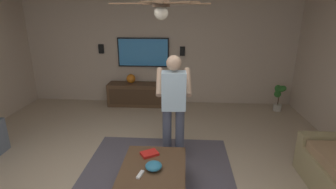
{
  "coord_description": "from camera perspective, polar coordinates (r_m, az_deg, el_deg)",
  "views": [
    {
      "loc": [
        -2.82,
        -0.63,
        2.24
      ],
      "look_at": [
        0.76,
        -0.39,
        1.06
      ],
      "focal_mm": 27.33,
      "sensor_mm": 36.0,
      "label": 1
    }
  ],
  "objects": [
    {
      "name": "ground_plane",
      "position": [
        3.66,
        -7.38,
        -19.79
      ],
      "size": [
        8.15,
        8.15,
        0.0
      ],
      "primitive_type": "plane",
      "color": "tan"
    },
    {
      "name": "wall_back_tv",
      "position": [
        6.37,
        -1.95,
        9.77
      ],
      "size": [
        0.1,
        6.75,
        2.62
      ],
      "primitive_type": "cube",
      "color": "#BCA893",
      "rests_on": "ground"
    },
    {
      "name": "area_rug",
      "position": [
        3.69,
        -2.82,
        -19.16
      ],
      "size": [
        2.54,
        2.18,
        0.01
      ],
      "primitive_type": "cube",
      "color": "#514C56",
      "rests_on": "ground"
    },
    {
      "name": "coffee_table",
      "position": [
        3.36,
        -3.3,
        -17.29
      ],
      "size": [
        1.0,
        0.8,
        0.4
      ],
      "color": "#513823",
      "rests_on": "ground"
    },
    {
      "name": "media_console",
      "position": [
        6.33,
        -5.6,
        0.01
      ],
      "size": [
        0.45,
        1.7,
        0.55
      ],
      "rotation": [
        0.0,
        0.0,
        3.14
      ],
      "color": "#513823",
      "rests_on": "ground"
    },
    {
      "name": "tv",
      "position": [
        6.33,
        -5.53,
        9.33
      ],
      "size": [
        0.05,
        1.25,
        0.7
      ],
      "rotation": [
        0.0,
        0.0,
        3.14
      ],
      "color": "black"
    },
    {
      "name": "person_standing",
      "position": [
        3.86,
        1.25,
        -1.63
      ],
      "size": [
        0.55,
        0.56,
        1.64
      ],
      "rotation": [
        0.0,
        0.0,
        0.06
      ],
      "color": "#4C5166",
      "rests_on": "ground"
    },
    {
      "name": "potted_plant_short",
      "position": [
        6.45,
        23.49,
        0.01
      ],
      "size": [
        0.26,
        0.23,
        0.63
      ],
      "color": "#B7B2A8",
      "rests_on": "ground"
    },
    {
      "name": "bowl",
      "position": [
        3.23,
        -3.22,
        -15.63
      ],
      "size": [
        0.21,
        0.21,
        0.09
      ],
      "primitive_type": "ellipsoid",
      "color": "teal",
      "rests_on": "coffee_table"
    },
    {
      "name": "remote_white",
      "position": [
        3.16,
        -6.2,
        -17.31
      ],
      "size": [
        0.16,
        0.08,
        0.02
      ],
      "primitive_type": "cube",
      "rotation": [
        0.0,
        0.0,
        6.05
      ],
      "color": "white",
      "rests_on": "coffee_table"
    },
    {
      "name": "book",
      "position": [
        3.53,
        -4.14,
        -13.0
      ],
      "size": [
        0.25,
        0.27,
        0.04
      ],
      "primitive_type": "cube",
      "rotation": [
        0.0,
        0.0,
        2.13
      ],
      "color": "red",
      "rests_on": "coffee_table"
    },
    {
      "name": "vase_round",
      "position": [
        6.33,
        -8.27,
        3.52
      ],
      "size": [
        0.22,
        0.22,
        0.22
      ],
      "primitive_type": "sphere",
      "color": "orange",
      "rests_on": "media_console"
    },
    {
      "name": "wall_speaker_left",
      "position": [
        6.26,
        3.23,
        9.63
      ],
      "size": [
        0.06,
        0.12,
        0.22
      ],
      "primitive_type": "cube",
      "color": "black"
    },
    {
      "name": "wall_speaker_right",
      "position": [
        6.58,
        -14.67,
        9.83
      ],
      "size": [
        0.06,
        0.12,
        0.22
      ],
      "primitive_type": "cube",
      "color": "black"
    },
    {
      "name": "ceiling_fan",
      "position": [
        3.01,
        -1.57,
        19.16
      ],
      "size": [
        1.17,
        1.17,
        0.46
      ],
      "color": "#4C3828"
    }
  ]
}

